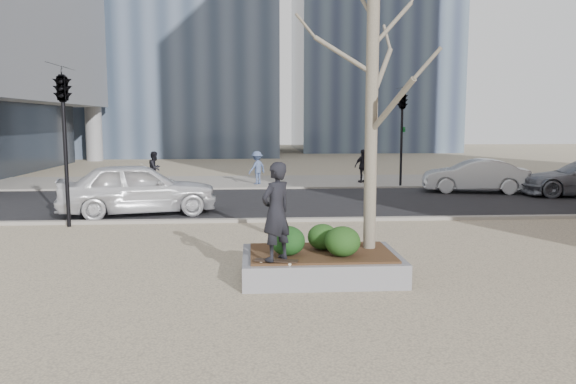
{
  "coord_description": "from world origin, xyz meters",
  "views": [
    {
      "loc": [
        -0.34,
        -10.47,
        2.99
      ],
      "look_at": [
        0.5,
        2.0,
        1.4
      ],
      "focal_mm": 35.0,
      "sensor_mm": 36.0,
      "label": 1
    }
  ],
  "objects": [
    {
      "name": "skateboarder",
      "position": [
        0.11,
        -0.72,
        1.4
      ],
      "size": [
        0.76,
        0.74,
        1.75
      ],
      "primitive_type": "imported",
      "rotation": [
        0.0,
        0.0,
        3.88
      ],
      "color": "black",
      "rests_on": "skateboard"
    },
    {
      "name": "shrub_right",
      "position": [
        1.35,
        -0.39,
        0.77
      ],
      "size": [
        0.66,
        0.66,
        0.56
      ],
      "primitive_type": "ellipsoid",
      "color": "#193C13",
      "rests_on": "planter_mulch"
    },
    {
      "name": "ground",
      "position": [
        0.0,
        0.0,
        0.0
      ],
      "size": [
        120.0,
        120.0,
        0.0
      ],
      "primitive_type": "plane",
      "color": "tan",
      "rests_on": "ground"
    },
    {
      "name": "planter",
      "position": [
        1.0,
        0.0,
        0.23
      ],
      "size": [
        3.0,
        2.0,
        0.45
      ],
      "primitive_type": "cube",
      "color": "gray",
      "rests_on": "ground"
    },
    {
      "name": "skateboard",
      "position": [
        0.11,
        -0.72,
        0.49
      ],
      "size": [
        0.81,
        0.37,
        0.08
      ],
      "primitive_type": null,
      "rotation": [
        0.0,
        0.0,
        -0.23
      ],
      "color": "black",
      "rests_on": "planter"
    },
    {
      "name": "car_silver",
      "position": [
        8.99,
        12.25,
        0.71
      ],
      "size": [
        4.42,
        2.37,
        1.38
      ],
      "primitive_type": "imported",
      "rotation": [
        0.0,
        0.0,
        4.49
      ],
      "color": "#A9ADB2",
      "rests_on": "street"
    },
    {
      "name": "police_car",
      "position": [
        -3.91,
        7.49,
        0.86
      ],
      "size": [
        5.24,
        3.06,
        1.68
      ],
      "primitive_type": "imported",
      "rotation": [
        0.0,
        0.0,
        1.8
      ],
      "color": "white",
      "rests_on": "street"
    },
    {
      "name": "pedestrian_c",
      "position": [
        5.1,
        16.22,
        0.82
      ],
      "size": [
        1.01,
        0.68,
        1.6
      ],
      "primitive_type": "imported",
      "rotation": [
        0.0,
        0.0,
        3.49
      ],
      "color": "black",
      "rests_on": "far_sidewalk"
    },
    {
      "name": "traffic_light_near",
      "position": [
        -5.5,
        5.6,
        2.25
      ],
      "size": [
        0.6,
        2.48,
        4.5
      ],
      "primitive_type": null,
      "color": "black",
      "rests_on": "ground"
    },
    {
      "name": "pedestrian_a",
      "position": [
        -4.77,
        15.83,
        0.8
      ],
      "size": [
        0.83,
        0.92,
        1.56
      ],
      "primitive_type": "imported",
      "rotation": [
        0.0,
        0.0,
        1.2
      ],
      "color": "black",
      "rests_on": "far_sidewalk"
    },
    {
      "name": "shrub_left",
      "position": [
        0.34,
        -0.24,
        0.77
      ],
      "size": [
        0.65,
        0.65,
        0.55
      ],
      "primitive_type": "ellipsoid",
      "color": "#133E16",
      "rests_on": "planter_mulch"
    },
    {
      "name": "traffic_light_far",
      "position": [
        6.5,
        14.6,
        2.25
      ],
      "size": [
        0.6,
        2.48,
        4.5
      ],
      "primitive_type": null,
      "color": "black",
      "rests_on": "ground"
    },
    {
      "name": "sycamore_tree",
      "position": [
        2.0,
        0.3,
        3.79
      ],
      "size": [
        2.8,
        2.8,
        6.6
      ],
      "primitive_type": null,
      "color": "gray",
      "rests_on": "planter_mulch"
    },
    {
      "name": "street",
      "position": [
        0.0,
        10.0,
        0.01
      ],
      "size": [
        60.0,
        8.0,
        0.02
      ],
      "primitive_type": "cube",
      "color": "black",
      "rests_on": "ground"
    },
    {
      "name": "pedestrian_b",
      "position": [
        -0.03,
        15.86,
        0.8
      ],
      "size": [
        1.11,
        1.11,
        1.55
      ],
      "primitive_type": "imported",
      "rotation": [
        0.0,
        0.0,
        3.93
      ],
      "color": "#475880",
      "rests_on": "far_sidewalk"
    },
    {
      "name": "far_sidewalk",
      "position": [
        0.0,
        17.0,
        0.01
      ],
      "size": [
        60.0,
        6.0,
        0.02
      ],
      "primitive_type": "cube",
      "color": "gray",
      "rests_on": "ground"
    },
    {
      "name": "planter_mulch",
      "position": [
        1.0,
        0.0,
        0.47
      ],
      "size": [
        2.7,
        1.7,
        0.04
      ],
      "primitive_type": "cube",
      "color": "#382314",
      "rests_on": "planter"
    },
    {
      "name": "shrub_middle",
      "position": [
        1.06,
        0.2,
        0.74
      ],
      "size": [
        0.59,
        0.59,
        0.5
      ],
      "primitive_type": "ellipsoid",
      "color": "#123912",
      "rests_on": "planter_mulch"
    }
  ]
}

